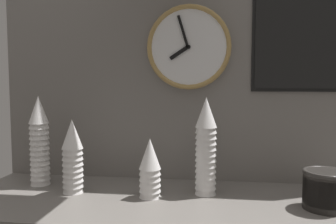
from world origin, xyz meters
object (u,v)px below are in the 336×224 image
(cup_stack_center, at_px, (150,168))
(cup_stack_center_right, at_px, (206,146))
(bowl_stack_far_right, at_px, (326,189))
(menu_board, at_px, (303,35))
(cup_stack_far_left, at_px, (39,141))
(wall_clock, at_px, (188,47))
(cup_stack_left, at_px, (73,156))

(cup_stack_center, relative_size, cup_stack_center_right, 0.60)
(bowl_stack_far_right, relative_size, menu_board, 0.33)
(cup_stack_center, height_order, cup_stack_center_right, cup_stack_center_right)
(cup_stack_far_left, distance_m, cup_stack_center_right, 0.66)
(wall_clock, bearing_deg, cup_stack_far_left, -166.83)
(cup_stack_center, xyz_separation_m, wall_clock, (0.12, 0.24, 0.45))
(cup_stack_center_right, relative_size, bowl_stack_far_right, 2.42)
(cup_stack_left, xyz_separation_m, menu_board, (0.86, 0.22, 0.46))
(cup_stack_center_right, distance_m, bowl_stack_far_right, 0.42)
(cup_stack_left, distance_m, bowl_stack_far_right, 0.89)
(cup_stack_left, distance_m, wall_clock, 0.62)
(cup_stack_center, relative_size, cup_stack_far_left, 0.60)
(bowl_stack_far_right, distance_m, menu_board, 0.60)
(cup_stack_center, height_order, cup_stack_far_left, cup_stack_far_left)
(bowl_stack_far_right, distance_m, wall_clock, 0.73)
(cup_stack_center, distance_m, cup_stack_center_right, 0.22)
(cup_stack_far_left, height_order, cup_stack_center_right, same)
(cup_stack_far_left, height_order, menu_board, menu_board)
(cup_stack_center, relative_size, wall_clock, 0.62)
(cup_stack_center, height_order, cup_stack_left, cup_stack_left)
(cup_stack_left, bearing_deg, cup_stack_far_left, 155.03)
(bowl_stack_far_right, bearing_deg, menu_board, 94.56)
(cup_stack_center, distance_m, wall_clock, 0.52)
(cup_stack_center_right, distance_m, wall_clock, 0.42)
(cup_stack_left, bearing_deg, wall_clock, 27.72)
(wall_clock, relative_size, menu_board, 0.77)
(bowl_stack_far_right, bearing_deg, wall_clock, 150.00)
(cup_stack_center, height_order, wall_clock, wall_clock)
(bowl_stack_far_right, xyz_separation_m, wall_clock, (-0.47, 0.27, 0.49))
(cup_stack_far_left, distance_m, wall_clock, 0.71)
(cup_stack_left, bearing_deg, menu_board, 14.62)
(bowl_stack_far_right, xyz_separation_m, menu_board, (-0.02, 0.28, 0.53))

